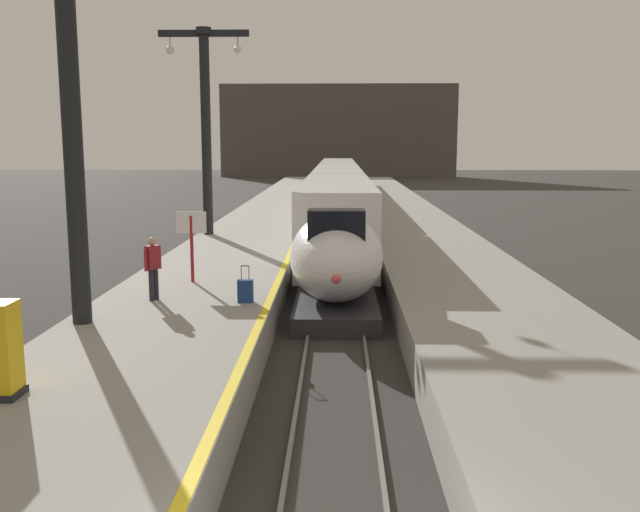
{
  "coord_description": "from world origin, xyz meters",
  "views": [
    {
      "loc": [
        0.05,
        -6.69,
        5.19
      ],
      "look_at": [
        -0.5,
        14.25,
        1.8
      ],
      "focal_mm": 39.34,
      "sensor_mm": 36.0,
      "label": 1
    }
  ],
  "objects_px": {
    "highspeed_train_main": "(338,194)",
    "rolling_suitcase": "(245,291)",
    "station_column_mid": "(69,81)",
    "passenger_near_edge": "(153,264)",
    "station_column_far": "(206,112)",
    "departure_info_board": "(191,232)"
  },
  "relations": [
    {
      "from": "station_column_mid",
      "to": "departure_info_board",
      "type": "distance_m",
      "value": 6.51
    },
    {
      "from": "station_column_mid",
      "to": "passenger_near_edge",
      "type": "bearing_deg",
      "value": 66.18
    },
    {
      "from": "station_column_far",
      "to": "passenger_near_edge",
      "type": "relative_size",
      "value": 5.41
    },
    {
      "from": "rolling_suitcase",
      "to": "passenger_near_edge",
      "type": "bearing_deg",
      "value": 175.71
    },
    {
      "from": "station_column_far",
      "to": "passenger_near_edge",
      "type": "bearing_deg",
      "value": -85.58
    },
    {
      "from": "highspeed_train_main",
      "to": "rolling_suitcase",
      "type": "relative_size",
      "value": 56.83
    },
    {
      "from": "station_column_far",
      "to": "departure_info_board",
      "type": "xyz_separation_m",
      "value": [
        1.57,
        -11.13,
        -4.0
      ]
    },
    {
      "from": "station_column_mid",
      "to": "rolling_suitcase",
      "type": "relative_size",
      "value": 9.26
    },
    {
      "from": "departure_info_board",
      "to": "station_column_mid",
      "type": "bearing_deg",
      "value": -107.66
    },
    {
      "from": "station_column_far",
      "to": "passenger_near_edge",
      "type": "xyz_separation_m",
      "value": [
        1.05,
        -13.66,
        -4.51
      ]
    },
    {
      "from": "highspeed_train_main",
      "to": "passenger_near_edge",
      "type": "bearing_deg",
      "value": -100.14
    },
    {
      "from": "highspeed_train_main",
      "to": "station_column_mid",
      "type": "height_order",
      "value": "station_column_mid"
    },
    {
      "from": "rolling_suitcase",
      "to": "station_column_far",
      "type": "bearing_deg",
      "value": 104.27
    },
    {
      "from": "station_column_mid",
      "to": "departure_info_board",
      "type": "relative_size",
      "value": 4.29
    },
    {
      "from": "station_column_far",
      "to": "rolling_suitcase",
      "type": "relative_size",
      "value": 9.31
    },
    {
      "from": "departure_info_board",
      "to": "passenger_near_edge",
      "type": "bearing_deg",
      "value": -101.42
    },
    {
      "from": "station_column_mid",
      "to": "station_column_far",
      "type": "relative_size",
      "value": 0.99
    },
    {
      "from": "passenger_near_edge",
      "to": "station_column_far",
      "type": "bearing_deg",
      "value": 94.42
    },
    {
      "from": "rolling_suitcase",
      "to": "departure_info_board",
      "type": "relative_size",
      "value": 0.46
    },
    {
      "from": "station_column_mid",
      "to": "station_column_far",
      "type": "height_order",
      "value": "station_column_far"
    },
    {
      "from": "highspeed_train_main",
      "to": "station_column_mid",
      "type": "relative_size",
      "value": 6.14
    },
    {
      "from": "highspeed_train_main",
      "to": "station_column_far",
      "type": "height_order",
      "value": "station_column_far"
    }
  ]
}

